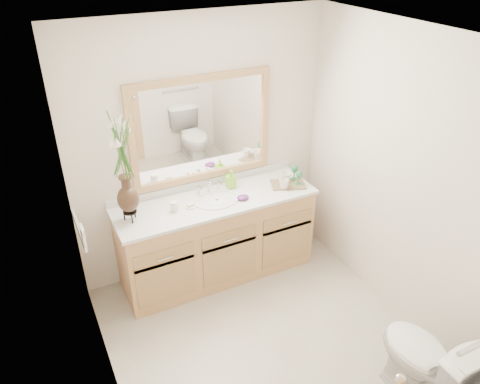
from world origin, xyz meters
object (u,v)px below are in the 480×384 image
toilet (426,363)px  tumbler (174,206)px  tray (288,184)px  soap_bottle (231,180)px  flower_vase (122,157)px

toilet → tumbler: size_ratio=8.45×
toilet → tray: 1.93m
toilet → tumbler: bearing=-60.3°
tumbler → tray: (1.11, -0.04, -0.04)m
tumbler → soap_bottle: size_ratio=0.55×
toilet → tumbler: 2.27m
tumbler → flower_vase: bearing=176.5°
flower_vase → tray: flower_vase is taller
toilet → soap_bottle: 2.20m
toilet → tumbler: tumbler is taller
tumbler → tray: size_ratio=0.28×
soap_bottle → toilet: bearing=-75.2°
flower_vase → tray: bearing=-2.5°
tumbler → tray: tumbler is taller
soap_bottle → tray: 0.55m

